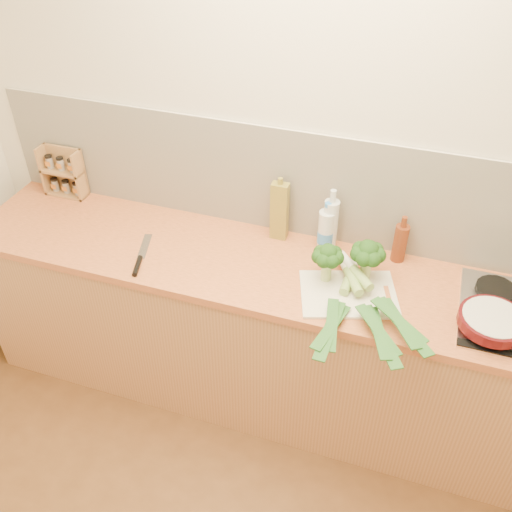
# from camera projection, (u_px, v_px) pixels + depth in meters

# --- Properties ---
(room_shell) EXTENTS (3.50, 3.50, 3.50)m
(room_shell) POSITION_uv_depth(u_px,v_px,m) (312.00, 187.00, 2.63)
(room_shell) COLOR beige
(room_shell) RESTS_ON ground
(counter) EXTENTS (3.20, 0.62, 0.90)m
(counter) POSITION_uv_depth(u_px,v_px,m) (289.00, 339.00, 2.86)
(counter) COLOR #B47C4B
(counter) RESTS_ON ground
(chopping_board) EXTENTS (0.48, 0.41, 0.01)m
(chopping_board) POSITION_uv_depth(u_px,v_px,m) (348.00, 294.00, 2.45)
(chopping_board) COLOR silver
(chopping_board) RESTS_ON counter
(broccoli_left) EXTENTS (0.14, 0.14, 0.19)m
(broccoli_left) POSITION_uv_depth(u_px,v_px,m) (328.00, 256.00, 2.44)
(broccoli_left) COLOR #B1CA75
(broccoli_left) RESTS_ON chopping_board
(broccoli_right) EXTENTS (0.15, 0.15, 0.20)m
(broccoli_right) POSITION_uv_depth(u_px,v_px,m) (368.00, 254.00, 2.43)
(broccoli_right) COLOR #B1CA75
(broccoli_right) RESTS_ON chopping_board
(leek_front) EXTENTS (0.11, 0.64, 0.04)m
(leek_front) POSITION_uv_depth(u_px,v_px,m) (343.00, 295.00, 2.40)
(leek_front) COLOR white
(leek_front) RESTS_ON chopping_board
(leek_mid) EXTENTS (0.38, 0.63, 0.04)m
(leek_mid) POSITION_uv_depth(u_px,v_px,m) (359.00, 292.00, 2.39)
(leek_mid) COLOR white
(leek_mid) RESTS_ON chopping_board
(leek_back) EXTENTS (0.47, 0.52, 0.04)m
(leek_back) POSITION_uv_depth(u_px,v_px,m) (371.00, 289.00, 2.37)
(leek_back) COLOR white
(leek_back) RESTS_ON chopping_board
(chefs_knife) EXTENTS (0.12, 0.32, 0.02)m
(chefs_knife) POSITION_uv_depth(u_px,v_px,m) (139.00, 261.00, 2.62)
(chefs_knife) COLOR silver
(chefs_knife) RESTS_ON counter
(skillet) EXTENTS (0.38, 0.27, 0.05)m
(skillet) POSITION_uv_depth(u_px,v_px,m) (493.00, 321.00, 2.24)
(skillet) COLOR #460B0F
(skillet) RESTS_ON gas_hob
(spice_rack) EXTENTS (0.23, 0.09, 0.27)m
(spice_rack) POSITION_uv_depth(u_px,v_px,m) (65.00, 174.00, 3.02)
(spice_rack) COLOR #B4804D
(spice_rack) RESTS_ON counter
(oil_tin) EXTENTS (0.08, 0.05, 0.33)m
(oil_tin) POSITION_uv_depth(u_px,v_px,m) (279.00, 211.00, 2.69)
(oil_tin) COLOR olive
(oil_tin) RESTS_ON counter
(glass_bottle) EXTENTS (0.07, 0.07, 0.32)m
(glass_bottle) POSITION_uv_depth(u_px,v_px,m) (330.00, 224.00, 2.63)
(glass_bottle) COLOR silver
(glass_bottle) RESTS_ON counter
(amber_bottle) EXTENTS (0.06, 0.06, 0.24)m
(amber_bottle) POSITION_uv_depth(u_px,v_px,m) (400.00, 242.00, 2.58)
(amber_bottle) COLOR #612912
(amber_bottle) RESTS_ON counter
(water_bottle) EXTENTS (0.08, 0.08, 0.24)m
(water_bottle) POSITION_uv_depth(u_px,v_px,m) (326.00, 232.00, 2.65)
(water_bottle) COLOR silver
(water_bottle) RESTS_ON counter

